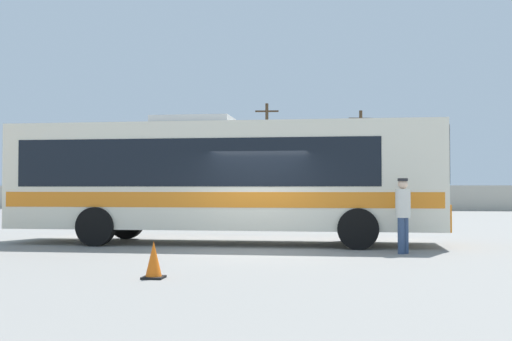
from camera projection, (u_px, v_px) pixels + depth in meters
name	position (u px, v px, depth m)	size (l,w,h in m)	color
ground_plane	(289.00, 226.00, 25.24)	(300.00, 300.00, 0.00)	gray
perimeter_wall	(312.00, 198.00, 44.30)	(80.00, 0.30, 1.73)	#B2AD9E
coach_bus_cream_orange	(219.00, 176.00, 17.55)	(11.86, 2.77, 3.55)	silver
attendant_by_bus_door	(403.00, 211.00, 14.78)	(0.50, 0.50, 1.78)	#33476B
parked_car_leftmost_grey	(101.00, 199.00, 43.72)	(4.62, 2.23, 1.50)	slate
parked_car_second_grey	(179.00, 199.00, 42.91)	(4.10, 2.09, 1.52)	slate
parked_car_third_black	(266.00, 199.00, 41.08)	(4.30, 2.06, 1.53)	black
parked_car_rightmost_maroon	(383.00, 200.00, 40.75)	(4.44, 2.10, 1.43)	maroon
utility_pole_near	(361.00, 157.00, 47.06)	(1.78, 0.53, 7.37)	#4C3823
utility_pole_far	(267.00, 153.00, 48.12)	(1.80, 0.28, 8.05)	#4C3823
roadside_tree_left	(145.00, 152.00, 51.42)	(3.57, 3.57, 6.07)	brown
roadside_tree_midleft	(306.00, 145.00, 50.06)	(4.84, 4.84, 7.05)	brown
traffic_cone_on_apron	(154.00, 260.00, 10.73)	(0.36, 0.36, 0.64)	black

